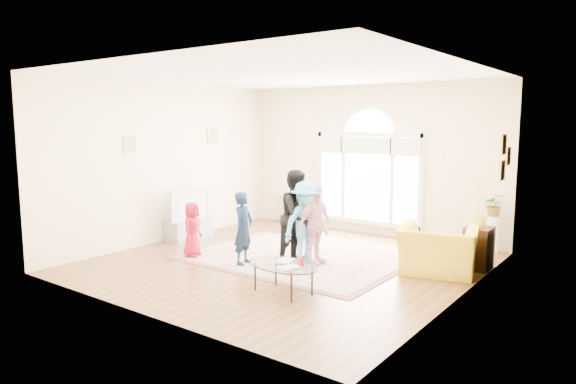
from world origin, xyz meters
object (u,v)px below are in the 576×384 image
Objects in this scene: tv_console at (189,229)px; television at (188,204)px; area_rug at (296,257)px; coffee_table at (283,265)px; armchair at (438,250)px.

tv_console is 0.53m from television.
area_rug is 2.91× the size of coffee_table.
armchair is (5.08, 0.64, -0.35)m from television.
television is 5.13m from armchair.
area_rug is 2.80m from television.
coffee_table is 1.05× the size of armchair.
tv_console is at bearing -6.15° from armchair.
television reaches higher than area_rug.
armchair reaches higher than tv_console.
tv_console is 5.13m from armchair.
television is 4.00m from coffee_table.
armchair reaches higher than area_rug.
coffee_table reaches higher than area_rug.
coffee_table is at bearing -59.98° from area_rug.
armchair is (5.09, 0.64, 0.17)m from tv_console.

